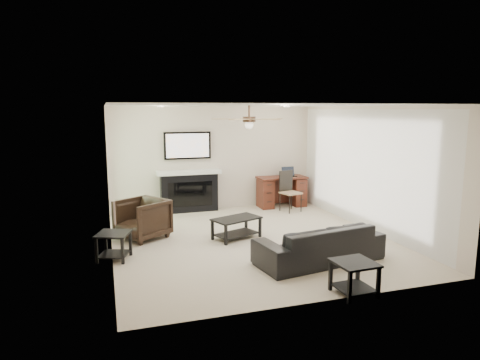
{
  "coord_description": "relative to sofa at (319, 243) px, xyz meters",
  "views": [
    {
      "loc": [
        -2.54,
        -7.33,
        2.43
      ],
      "look_at": [
        -0.17,
        0.11,
        1.13
      ],
      "focal_mm": 32.0,
      "sensor_mm": 36.0,
      "label": 1
    }
  ],
  "objects": [
    {
      "name": "armchair",
      "position": [
        -2.6,
        2.15,
        0.08
      ],
      "size": [
        1.14,
        1.14,
        0.76
      ],
      "primitive_type": "imported",
      "rotation": [
        0.0,
        0.0,
        -0.99
      ],
      "color": "black",
      "rests_on": "ground"
    },
    {
      "name": "room_shell",
      "position": [
        -0.49,
        1.51,
        1.38
      ],
      "size": [
        5.5,
        5.54,
        2.52
      ],
      "color": "beige",
      "rests_on": "ground"
    },
    {
      "name": "end_table_near",
      "position": [
        -0.15,
        -1.25,
        -0.08
      ],
      "size": [
        0.55,
        0.55,
        0.45
      ],
      "primitive_type": "cube",
      "rotation": [
        0.0,
        0.0,
        0.05
      ],
      "color": "black",
      "rests_on": "ground"
    },
    {
      "name": "desk_chair",
      "position": [
        0.99,
        3.3,
        0.18
      ],
      "size": [
        0.52,
        0.54,
        0.97
      ],
      "primitive_type": "cube",
      "rotation": [
        0.0,
        0.0,
        0.27
      ],
      "color": "black",
      "rests_on": "ground"
    },
    {
      "name": "laptop",
      "position": [
        1.19,
        3.83,
        0.57
      ],
      "size": [
        0.33,
        0.24,
        0.23
      ],
      "primitive_type": "cube",
      "color": "black",
      "rests_on": "desk"
    },
    {
      "name": "sofa",
      "position": [
        0.0,
        0.0,
        0.0
      ],
      "size": [
        2.18,
        1.13,
        0.61
      ],
      "primitive_type": "imported",
      "rotation": [
        0.0,
        0.0,
        3.3
      ],
      "color": "black",
      "rests_on": "ground"
    },
    {
      "name": "desk",
      "position": [
        0.99,
        3.85,
        0.08
      ],
      "size": [
        1.22,
        0.56,
        0.76
      ],
      "primitive_type": "cube",
      "color": "#421B10",
      "rests_on": "ground"
    },
    {
      "name": "fireplace_unit",
      "position": [
        -1.34,
        4.01,
        0.65
      ],
      "size": [
        1.52,
        0.34,
        1.91
      ],
      "primitive_type": "cube",
      "color": "black",
      "rests_on": "ground"
    },
    {
      "name": "end_table_left",
      "position": [
        -3.15,
        1.1,
        -0.08
      ],
      "size": [
        0.64,
        0.64,
        0.45
      ],
      "primitive_type": "cube",
      "rotation": [
        0.0,
        0.0,
        -0.35
      ],
      "color": "black",
      "rests_on": "ground"
    },
    {
      "name": "coffee_table",
      "position": [
        -0.9,
        1.6,
        -0.1
      ],
      "size": [
        1.02,
        0.79,
        0.4
      ],
      "primitive_type": "cube",
      "rotation": [
        0.0,
        0.0,
        0.37
      ],
      "color": "black",
      "rests_on": "ground"
    }
  ]
}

